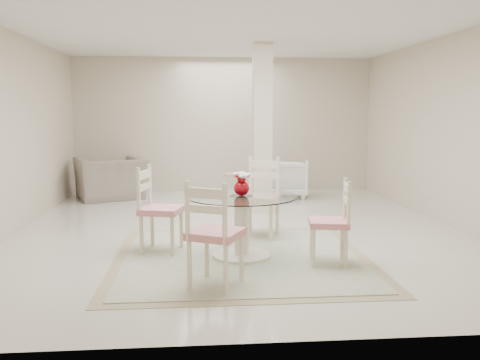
{
  "coord_description": "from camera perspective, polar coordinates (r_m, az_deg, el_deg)",
  "views": [
    {
      "loc": [
        -0.55,
        -6.86,
        1.61
      ],
      "look_at": [
        -0.07,
        -1.2,
        0.85
      ],
      "focal_mm": 38.0,
      "sensor_mm": 36.0,
      "label": 1
    }
  ],
  "objects": [
    {
      "name": "ground",
      "position": [
        7.06,
        -0.26,
        -5.55
      ],
      "size": [
        7.0,
        7.0,
        0.0
      ],
      "primitive_type": "plane",
      "color": "silver",
      "rests_on": "ground"
    },
    {
      "name": "dining_chair_south",
      "position": [
        4.62,
        -3.13,
        -5.23
      ],
      "size": [
        0.6,
        0.6,
        1.11
      ],
      "rotation": [
        0.0,
        0.0,
        2.67
      ],
      "color": "#F0E4C5",
      "rests_on": "ground"
    },
    {
      "name": "column",
      "position": [
        8.23,
        2.49,
        5.8
      ],
      "size": [
        0.3,
        0.3,
        2.7
      ],
      "primitive_type": "cube",
      "color": "beige",
      "rests_on": "ground"
    },
    {
      "name": "side_table",
      "position": [
        9.09,
        -0.17,
        -1.04
      ],
      "size": [
        0.5,
        0.5,
        0.52
      ],
      "color": "#D9A985",
      "rests_on": "ground"
    },
    {
      "name": "room_shell",
      "position": [
        6.88,
        -0.27,
        9.66
      ],
      "size": [
        6.02,
        7.02,
        2.71
      ],
      "color": "beige",
      "rests_on": "ground"
    },
    {
      "name": "dining_chair_west",
      "position": [
        5.91,
        -9.49,
        -2.53
      ],
      "size": [
        0.54,
        0.54,
        1.1
      ],
      "rotation": [
        0.0,
        0.0,
        1.32
      ],
      "color": "beige",
      "rests_on": "ground"
    },
    {
      "name": "recliner_taupe",
      "position": [
        9.78,
        -14.32,
        0.19
      ],
      "size": [
        1.49,
        1.41,
        0.77
      ],
      "primitive_type": "imported",
      "rotation": [
        0.0,
        0.0,
        3.53
      ],
      "color": "gray",
      "rests_on": "ground"
    },
    {
      "name": "dining_table",
      "position": [
        5.62,
        0.17,
        -5.24
      ],
      "size": [
        1.22,
        1.22,
        0.7
      ],
      "rotation": [
        0.0,
        0.0,
        -0.34
      ],
      "color": "beige",
      "rests_on": "ground"
    },
    {
      "name": "red_vase",
      "position": [
        5.54,
        0.18,
        -0.44
      ],
      "size": [
        0.2,
        0.19,
        0.26
      ],
      "color": "#AB0510",
      "rests_on": "dining_table"
    },
    {
      "name": "dining_chair_east",
      "position": [
        5.44,
        10.63,
        -3.97
      ],
      "size": [
        0.47,
        0.47,
        1.01
      ],
      "rotation": [
        0.0,
        0.0,
        -1.74
      ],
      "color": "#F1EBC6",
      "rests_on": "ground"
    },
    {
      "name": "dining_chair_north",
      "position": [
        6.56,
        2.44,
        -1.25
      ],
      "size": [
        0.59,
        0.59,
        1.14
      ],
      "rotation": [
        0.0,
        0.0,
        -0.38
      ],
      "color": "#F5E9CA",
      "rests_on": "ground"
    },
    {
      "name": "area_rug",
      "position": [
        5.71,
        0.17,
        -8.67
      ],
      "size": [
        2.81,
        2.81,
        0.02
      ],
      "color": "tan",
      "rests_on": "ground"
    },
    {
      "name": "armchair_white",
      "position": [
        9.77,
        5.46,
        0.17
      ],
      "size": [
        0.89,
        0.91,
        0.7
      ],
      "primitive_type": "imported",
      "rotation": [
        0.0,
        0.0,
        2.92
      ],
      "color": "white",
      "rests_on": "ground"
    }
  ]
}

